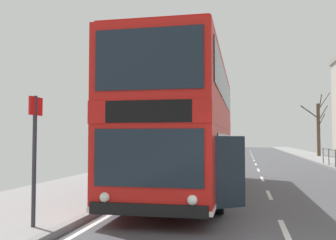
# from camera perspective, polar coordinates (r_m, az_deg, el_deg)

# --- Properties ---
(double_decker_bus_main) EXTENTS (3.27, 11.13, 4.32)m
(double_decker_bus_main) POSITION_cam_1_polar(r_m,az_deg,el_deg) (12.70, 3.09, -0.90)
(double_decker_bus_main) COLOR red
(double_decker_bus_main) RESTS_ON ground
(bus_stop_sign_near) EXTENTS (0.08, 0.44, 2.53)m
(bus_stop_sign_near) POSITION_cam_1_polar(r_m,az_deg,el_deg) (7.69, -19.78, -3.68)
(bus_stop_sign_near) COLOR #2D2D33
(bus_stop_sign_near) RESTS_ON ground
(bare_tree_far_01) EXTENTS (2.94, 2.15, 6.13)m
(bare_tree_far_01) POSITION_cam_1_polar(r_m,az_deg,el_deg) (38.32, 22.07, -1.00)
(bare_tree_far_01) COLOR #4C3D2D
(bare_tree_far_01) RESTS_ON ground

